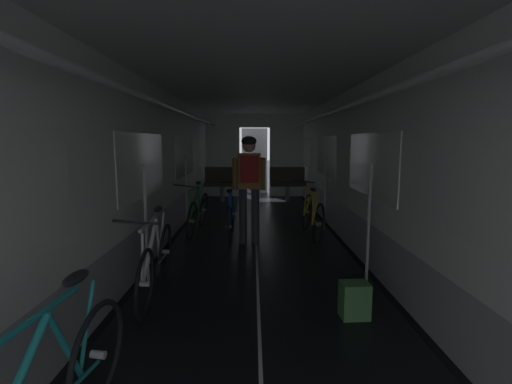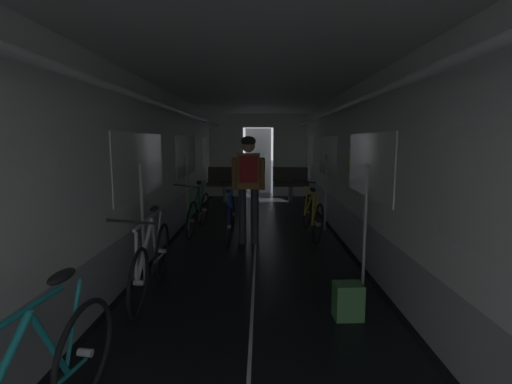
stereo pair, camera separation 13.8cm
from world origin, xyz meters
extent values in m
cube|color=black|center=(-1.41, 3.25, 0.00)|extent=(0.08, 11.50, 0.01)
cube|color=black|center=(1.41, 3.25, 0.00)|extent=(0.08, 11.50, 0.01)
cube|color=beige|center=(0.00, 3.25, 0.00)|extent=(0.03, 11.27, 0.00)
cube|color=#9EA0A5|center=(-1.51, 3.25, 0.30)|extent=(0.12, 11.50, 0.60)
cube|color=white|center=(-1.51, 3.25, 1.53)|extent=(0.12, 11.50, 1.85)
cube|color=white|center=(-1.45, 2.67, 1.35)|extent=(0.02, 1.90, 0.80)
cube|color=white|center=(-1.45, 5.55, 1.35)|extent=(0.02, 1.90, 0.80)
cube|color=white|center=(-1.45, 8.42, 1.35)|extent=(0.02, 1.90, 0.80)
cube|color=yellow|center=(-1.45, 2.87, 1.35)|extent=(0.01, 0.20, 0.28)
cylinder|color=white|center=(-1.17, 3.25, 2.10)|extent=(0.07, 11.04, 0.07)
cylinder|color=#B7BABF|center=(-1.27, 2.10, 0.70)|extent=(0.04, 0.04, 1.40)
cylinder|color=#B7BABF|center=(-1.27, 4.70, 0.70)|extent=(0.04, 0.04, 1.40)
cube|color=#9EA0A5|center=(1.51, 3.25, 0.30)|extent=(0.12, 11.50, 0.60)
cube|color=white|center=(1.51, 3.25, 1.53)|extent=(0.12, 11.50, 1.85)
cube|color=white|center=(1.45, 2.67, 1.35)|extent=(0.02, 1.90, 0.80)
cube|color=white|center=(1.45, 5.55, 1.35)|extent=(0.02, 1.90, 0.80)
cube|color=white|center=(1.45, 8.42, 1.35)|extent=(0.02, 1.90, 0.80)
cube|color=yellow|center=(1.45, 3.64, 1.35)|extent=(0.01, 0.20, 0.28)
cylinder|color=white|center=(1.17, 3.25, 2.10)|extent=(0.07, 11.04, 0.07)
cylinder|color=#B7BABF|center=(1.27, 2.10, 0.70)|extent=(0.04, 0.04, 1.40)
cylinder|color=#B7BABF|center=(1.27, 4.70, 0.70)|extent=(0.04, 0.04, 1.40)
cube|color=white|center=(-0.95, 9.06, 1.23)|extent=(1.00, 0.12, 2.45)
cube|color=white|center=(0.95, 9.06, 1.23)|extent=(1.00, 0.12, 2.45)
cube|color=white|center=(0.00, 9.06, 2.25)|extent=(0.90, 0.12, 0.40)
cube|color=#4C4F54|center=(0.00, 9.76, 1.03)|extent=(0.81, 0.04, 2.05)
cube|color=silver|center=(0.00, 3.25, 2.51)|extent=(3.14, 11.62, 0.12)
cylinder|color=gray|center=(-0.90, 8.00, 0.22)|extent=(0.12, 0.12, 0.44)
cube|color=#47423D|center=(-0.90, 8.00, 0.49)|extent=(0.96, 0.44, 0.10)
cube|color=#47423D|center=(-0.90, 8.19, 0.74)|extent=(0.96, 0.08, 0.40)
torus|color=gray|center=(-1.33, 8.22, 0.94)|extent=(0.14, 0.14, 0.02)
cylinder|color=gray|center=(0.90, 8.00, 0.22)|extent=(0.12, 0.12, 0.44)
cube|color=#47423D|center=(0.90, 8.00, 0.49)|extent=(0.96, 0.44, 0.10)
cube|color=#47423D|center=(0.90, 8.19, 0.74)|extent=(0.96, 0.08, 0.40)
torus|color=gray|center=(0.47, 8.22, 0.94)|extent=(0.14, 0.14, 0.02)
torus|color=black|center=(-1.02, 0.12, 0.33)|extent=(0.13, 0.67, 0.67)
cylinder|color=#B2B2B7|center=(-1.02, 0.12, 0.33)|extent=(0.10, 0.06, 0.06)
cylinder|color=teal|center=(-1.06, -0.17, 0.55)|extent=(0.05, 0.35, 0.55)
cylinder|color=teal|center=(-1.10, -0.42, 0.82)|extent=(0.10, 0.82, 0.04)
cylinder|color=teal|center=(-1.04, 0.06, 0.58)|extent=(0.07, 0.16, 0.49)
cylinder|color=teal|center=(-1.03, -0.10, 0.31)|extent=(0.06, 0.45, 0.07)
ellipsoid|color=black|center=(-1.07, 0.01, 0.88)|extent=(0.11, 0.25, 0.07)
torus|color=black|center=(-1.11, 2.29, 0.33)|extent=(0.12, 0.67, 0.67)
cylinder|color=#B2B2B7|center=(-1.11, 2.29, 0.33)|extent=(0.10, 0.05, 0.06)
torus|color=black|center=(-1.06, 1.27, 0.33)|extent=(0.12, 0.67, 0.67)
cylinder|color=#B2B2B7|center=(-1.06, 1.27, 0.33)|extent=(0.10, 0.05, 0.06)
cylinder|color=silver|center=(-1.10, 1.59, 0.55)|extent=(0.06, 0.54, 0.56)
cylinder|color=silver|center=(-1.11, 2.00, 0.55)|extent=(0.09, 0.34, 0.55)
cylinder|color=silver|center=(-1.12, 1.74, 0.82)|extent=(0.07, 0.82, 0.04)
cylinder|color=silver|center=(-1.13, 2.22, 0.58)|extent=(0.06, 0.17, 0.49)
cylinder|color=silver|center=(-1.10, 2.07, 0.31)|extent=(0.05, 0.45, 0.07)
cylinder|color=silver|center=(-1.08, 1.30, 0.58)|extent=(0.07, 0.09, 0.49)
cylinder|color=black|center=(-1.09, 1.84, 0.29)|extent=(0.03, 0.17, 0.17)
ellipsoid|color=black|center=(-1.15, 2.17, 0.88)|extent=(0.11, 0.24, 0.07)
cylinder|color=black|center=(-1.11, 1.28, 0.92)|extent=(0.44, 0.04, 0.06)
torus|color=black|center=(-1.02, 5.03, 0.33)|extent=(0.16, 0.68, 0.67)
cylinder|color=#B2B2B7|center=(-1.02, 5.03, 0.33)|extent=(0.10, 0.06, 0.06)
torus|color=black|center=(-1.08, 4.01, 0.33)|extent=(0.16, 0.68, 0.67)
cylinder|color=#B2B2B7|center=(-1.08, 4.01, 0.33)|extent=(0.10, 0.06, 0.06)
cylinder|color=#1E8438|center=(-1.08, 4.33, 0.55)|extent=(0.14, 0.54, 0.56)
cylinder|color=#1E8438|center=(-1.06, 4.74, 0.55)|extent=(0.08, 0.35, 0.55)
cylinder|color=#1E8438|center=(-1.11, 4.49, 0.81)|extent=(0.09, 0.82, 0.04)
cylinder|color=#1E8438|center=(-1.05, 4.96, 0.57)|extent=(0.09, 0.16, 0.49)
cylinder|color=#1E8438|center=(-1.03, 4.81, 0.31)|extent=(0.05, 0.45, 0.07)
cylinder|color=#1E8438|center=(-1.10, 4.05, 0.57)|extent=(0.08, 0.09, 0.49)
cylinder|color=black|center=(-1.04, 4.58, 0.29)|extent=(0.04, 0.17, 0.17)
ellipsoid|color=black|center=(-1.09, 4.92, 0.87)|extent=(0.11, 0.25, 0.07)
cylinder|color=black|center=(-1.15, 4.03, 0.91)|extent=(0.44, 0.05, 0.08)
torus|color=black|center=(1.00, 3.78, 0.33)|extent=(0.15, 0.67, 0.67)
cylinder|color=#B2B2B7|center=(1.00, 3.78, 0.33)|extent=(0.10, 0.05, 0.06)
torus|color=black|center=(0.96, 4.80, 0.33)|extent=(0.15, 0.67, 0.67)
cylinder|color=#B2B2B7|center=(0.96, 4.80, 0.33)|extent=(0.10, 0.05, 0.06)
cylinder|color=yellow|center=(0.94, 4.49, 0.55)|extent=(0.13, 0.54, 0.56)
cylinder|color=yellow|center=(0.96, 4.08, 0.55)|extent=(0.10, 0.34, 0.55)
cylinder|color=yellow|center=(0.91, 4.33, 0.81)|extent=(0.07, 0.82, 0.04)
cylinder|color=yellow|center=(0.96, 3.85, 0.57)|extent=(0.09, 0.16, 0.49)
cylinder|color=yellow|center=(0.99, 4.01, 0.31)|extent=(0.04, 0.45, 0.07)
cylinder|color=yellow|center=(0.93, 4.77, 0.57)|extent=(0.09, 0.09, 0.49)
cylinder|color=black|center=(0.99, 4.23, 0.29)|extent=(0.04, 0.17, 0.17)
ellipsoid|color=black|center=(0.92, 3.90, 0.87)|extent=(0.11, 0.24, 0.07)
cylinder|color=black|center=(0.88, 4.79, 0.91)|extent=(0.44, 0.04, 0.08)
cylinder|color=#2D2D33|center=(-0.21, 3.83, 0.45)|extent=(0.13, 0.13, 0.90)
cylinder|color=#2D2D33|center=(-0.01, 3.84, 0.45)|extent=(0.13, 0.13, 0.90)
cube|color=olive|center=(-0.11, 3.83, 1.18)|extent=(0.37, 0.23, 0.56)
cylinder|color=olive|center=(-0.34, 3.84, 1.13)|extent=(0.10, 0.20, 0.53)
cylinder|color=olive|center=(0.10, 3.86, 1.13)|extent=(0.10, 0.20, 0.53)
sphere|color=tan|center=(-0.11, 3.83, 1.58)|extent=(0.21, 0.21, 0.21)
ellipsoid|color=black|center=(-0.11, 3.83, 1.65)|extent=(0.25, 0.29, 0.16)
cube|color=maroon|center=(-0.11, 3.66, 1.22)|extent=(0.29, 0.17, 0.40)
torus|color=black|center=(-0.43, 3.57, 0.33)|extent=(0.05, 0.67, 0.67)
cylinder|color=#B2B2B7|center=(-0.43, 3.57, 0.33)|extent=(0.09, 0.05, 0.05)
torus|color=black|center=(-0.44, 4.59, 0.33)|extent=(0.05, 0.67, 0.67)
cylinder|color=#B2B2B7|center=(-0.44, 4.59, 0.33)|extent=(0.09, 0.05, 0.05)
cylinder|color=#2342B7|center=(-0.43, 4.28, 0.55)|extent=(0.04, 0.54, 0.56)
cylinder|color=#2342B7|center=(-0.43, 3.87, 0.55)|extent=(0.04, 0.34, 0.55)
cylinder|color=#2342B7|center=(-0.43, 4.12, 0.82)|extent=(0.04, 0.82, 0.03)
cylinder|color=#2342B7|center=(-0.43, 3.64, 0.58)|extent=(0.03, 0.16, 0.49)
cylinder|color=#2342B7|center=(-0.43, 3.80, 0.31)|extent=(0.03, 0.45, 0.07)
cylinder|color=#2342B7|center=(-0.44, 4.56, 0.58)|extent=(0.03, 0.09, 0.49)
cylinder|color=black|center=(-0.43, 4.02, 0.29)|extent=(0.02, 0.17, 0.17)
ellipsoid|color=black|center=(-0.42, 3.69, 0.88)|extent=(0.09, 0.24, 0.06)
cylinder|color=black|center=(-0.43, 4.58, 0.92)|extent=(0.44, 0.03, 0.03)
cube|color=#3D703D|center=(0.90, 1.27, 0.17)|extent=(0.27, 0.22, 0.34)
camera|label=1|loc=(-0.06, -2.02, 1.65)|focal=25.94mm
camera|label=2|loc=(0.08, -2.02, 1.65)|focal=25.94mm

